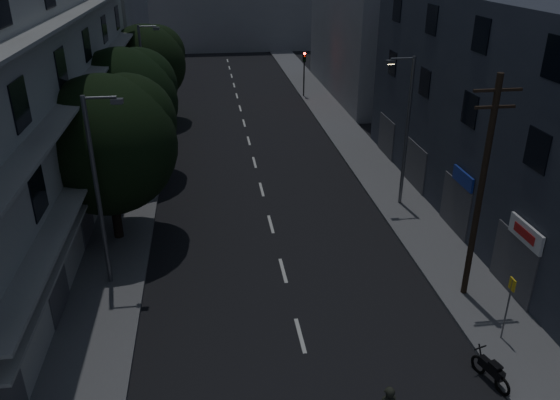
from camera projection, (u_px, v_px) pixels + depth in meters
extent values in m
plane|color=black|center=(254.00, 160.00, 36.80)|extent=(160.00, 160.00, 0.00)
cube|color=#565659|center=(140.00, 164.00, 35.84)|extent=(3.00, 90.00, 0.15)
cube|color=#565659|center=(362.00, 153.00, 37.70)|extent=(3.00, 90.00, 0.15)
cube|color=beige|center=(300.00, 335.00, 20.19)|extent=(0.15, 2.00, 0.01)
cube|color=beige|center=(283.00, 270.00, 24.23)|extent=(0.15, 2.00, 0.01)
cube|color=beige|center=(271.00, 224.00, 28.27)|extent=(0.15, 2.00, 0.01)
cube|color=beige|center=(262.00, 189.00, 32.31)|extent=(0.15, 2.00, 0.01)
cube|color=beige|center=(254.00, 162.00, 36.35)|extent=(0.15, 2.00, 0.01)
cube|color=beige|center=(249.00, 141.00, 40.39)|extent=(0.15, 2.00, 0.01)
cube|color=beige|center=(244.00, 123.00, 44.43)|extent=(0.15, 2.00, 0.01)
cube|color=beige|center=(240.00, 108.00, 48.47)|extent=(0.15, 2.00, 0.01)
cube|color=beige|center=(237.00, 96.00, 52.51)|extent=(0.15, 2.00, 0.01)
cube|color=beige|center=(234.00, 85.00, 56.55)|extent=(0.15, 2.00, 0.01)
cube|color=beige|center=(232.00, 76.00, 60.59)|extent=(0.15, 2.00, 0.01)
cube|color=beige|center=(229.00, 68.00, 64.64)|extent=(0.15, 2.00, 0.01)
cube|color=beige|center=(228.00, 61.00, 68.68)|extent=(0.15, 2.00, 0.01)
cube|color=#9F9F9A|center=(15.00, 86.00, 26.08)|extent=(6.00, 36.00, 14.00)
cube|color=black|center=(3.00, 387.00, 15.09)|extent=(0.06, 1.60, 1.60)
cube|color=black|center=(54.00, 271.00, 20.48)|extent=(0.06, 1.60, 1.60)
cube|color=black|center=(84.00, 204.00, 25.87)|extent=(0.06, 1.60, 1.60)
cube|color=black|center=(104.00, 159.00, 31.25)|extent=(0.06, 1.60, 1.60)
cube|color=black|center=(117.00, 128.00, 36.64)|extent=(0.06, 1.60, 1.60)
cube|color=black|center=(128.00, 105.00, 42.03)|extent=(0.06, 1.60, 1.60)
cube|color=black|center=(38.00, 194.00, 19.13)|extent=(0.06, 1.60, 1.60)
cube|color=black|center=(73.00, 139.00, 24.52)|extent=(0.06, 1.60, 1.60)
cube|color=black|center=(96.00, 105.00, 29.90)|extent=(0.06, 1.60, 1.60)
cube|color=black|center=(111.00, 80.00, 35.29)|extent=(0.06, 1.60, 1.60)
cube|color=black|center=(123.00, 63.00, 40.68)|extent=(0.06, 1.60, 1.60)
cube|color=black|center=(20.00, 104.00, 17.78)|extent=(0.06, 1.60, 1.60)
cube|color=black|center=(61.00, 68.00, 23.16)|extent=(0.06, 1.60, 1.60)
cube|color=black|center=(87.00, 45.00, 28.55)|extent=(0.06, 1.60, 1.60)
cube|color=black|center=(104.00, 29.00, 33.94)|extent=(0.06, 1.60, 1.60)
cube|color=black|center=(117.00, 18.00, 39.33)|extent=(0.06, 1.60, 1.60)
cube|color=gray|center=(99.00, 143.00, 27.78)|extent=(1.00, 32.40, 0.12)
cube|color=gray|center=(90.00, 80.00, 26.42)|extent=(1.00, 32.40, 0.12)
cube|color=gray|center=(79.00, 10.00, 25.07)|extent=(1.00, 32.40, 0.12)
cube|color=gray|center=(99.00, 159.00, 28.14)|extent=(0.80, 32.40, 0.12)
cube|color=#424247|center=(57.00, 285.00, 20.73)|extent=(0.06, 2.40, 2.40)
cube|color=#424247|center=(86.00, 215.00, 26.12)|extent=(0.06, 2.40, 2.40)
cube|color=#424247|center=(105.00, 169.00, 31.51)|extent=(0.06, 2.40, 2.40)
cube|color=#424247|center=(119.00, 136.00, 36.90)|extent=(0.06, 2.40, 2.40)
cube|color=#424247|center=(129.00, 112.00, 42.28)|extent=(0.06, 2.40, 2.40)
cube|color=#2B2F3A|center=(522.00, 121.00, 26.09)|extent=(6.00, 28.00, 11.00)
cube|color=black|center=(537.00, 150.00, 19.99)|extent=(0.06, 1.40, 1.50)
cube|color=black|center=(470.00, 110.00, 24.93)|extent=(0.06, 1.40, 1.50)
cube|color=black|center=(425.00, 83.00, 29.86)|extent=(0.06, 1.40, 1.50)
cube|color=black|center=(392.00, 63.00, 34.80)|extent=(0.06, 1.40, 1.50)
cube|color=black|center=(556.00, 59.00, 18.59)|extent=(0.06, 1.40, 1.50)
cube|color=black|center=(481.00, 35.00, 23.53)|extent=(0.06, 1.40, 1.50)
cube|color=black|center=(432.00, 20.00, 28.47)|extent=(0.06, 1.40, 1.50)
cube|color=black|center=(397.00, 9.00, 33.41)|extent=(0.06, 1.40, 1.50)
cube|color=#424247|center=(513.00, 264.00, 22.06)|extent=(0.06, 3.00, 2.60)
cube|color=#424247|center=(455.00, 206.00, 26.99)|extent=(0.06, 3.00, 2.60)
cube|color=#424247|center=(415.00, 166.00, 31.93)|extent=(0.06, 3.00, 2.60)
cube|color=#424247|center=(386.00, 137.00, 36.87)|extent=(0.06, 3.00, 2.60)
cube|color=silver|center=(526.00, 233.00, 20.88)|extent=(0.12, 2.20, 0.80)
cube|color=#B21414|center=(524.00, 234.00, 20.87)|extent=(0.02, 1.40, 0.36)
cube|color=navy|center=(463.00, 178.00, 25.82)|extent=(0.12, 2.00, 0.70)
cube|color=slate|center=(106.00, 4.00, 52.59)|extent=(6.00, 20.00, 16.00)
cube|color=slate|center=(364.00, 24.00, 50.80)|extent=(6.00, 20.00, 13.00)
cube|color=slate|center=(223.00, 11.00, 75.10)|extent=(24.00, 8.00, 10.00)
cylinder|color=black|center=(114.00, 197.00, 25.88)|extent=(0.44, 0.44, 4.29)
sphere|color=black|center=(106.00, 145.00, 24.79)|extent=(6.43, 6.43, 6.43)
sphere|color=black|center=(128.00, 122.00, 25.29)|extent=(4.50, 4.50, 4.50)
sphere|color=black|center=(84.00, 140.00, 23.91)|extent=(4.18, 4.18, 4.18)
cylinder|color=black|center=(129.00, 144.00, 32.96)|extent=(0.44, 0.44, 4.21)
sphere|color=black|center=(123.00, 103.00, 31.89)|extent=(6.34, 6.34, 6.34)
sphere|color=black|center=(140.00, 86.00, 32.38)|extent=(4.44, 4.44, 4.44)
sphere|color=black|center=(107.00, 98.00, 31.02)|extent=(4.12, 4.12, 4.12)
cylinder|color=black|center=(149.00, 96.00, 43.69)|extent=(0.44, 0.44, 4.12)
sphere|color=black|center=(146.00, 65.00, 42.65)|extent=(6.15, 6.15, 6.15)
sphere|color=black|center=(158.00, 53.00, 43.13)|extent=(4.30, 4.30, 4.30)
sphere|color=black|center=(135.00, 60.00, 41.81)|extent=(3.99, 3.99, 3.99)
cylinder|color=black|center=(304.00, 79.00, 51.23)|extent=(0.12, 0.12, 3.20)
cube|color=black|center=(304.00, 57.00, 50.36)|extent=(0.28, 0.22, 0.90)
sphere|color=#FF0C05|center=(305.00, 54.00, 50.09)|extent=(0.22, 0.22, 0.22)
sphere|color=#3F330C|center=(305.00, 57.00, 50.22)|extent=(0.22, 0.22, 0.22)
sphere|color=black|center=(305.00, 60.00, 50.34)|extent=(0.22, 0.22, 0.22)
cylinder|color=black|center=(164.00, 88.00, 48.12)|extent=(0.12, 0.12, 3.20)
cube|color=black|center=(162.00, 64.00, 47.25)|extent=(0.28, 0.22, 0.90)
sphere|color=black|center=(162.00, 61.00, 46.98)|extent=(0.22, 0.22, 0.22)
sphere|color=#3F330C|center=(162.00, 64.00, 47.11)|extent=(0.22, 0.22, 0.22)
sphere|color=#0CFF26|center=(162.00, 68.00, 47.23)|extent=(0.22, 0.22, 0.22)
cylinder|color=#595A61|center=(98.00, 195.00, 21.54)|extent=(0.18, 0.18, 8.00)
cylinder|color=#595A61|center=(100.00, 98.00, 19.97)|extent=(1.20, 0.10, 0.10)
cube|color=#595A61|center=(117.00, 101.00, 20.11)|extent=(0.45, 0.25, 0.18)
cube|color=#4C4C4C|center=(117.00, 104.00, 20.15)|extent=(0.35, 0.18, 0.04)
cylinder|color=#55575C|center=(407.00, 133.00, 28.65)|extent=(0.18, 0.18, 8.00)
cylinder|color=#55575C|center=(403.00, 58.00, 26.93)|extent=(1.20, 0.10, 0.10)
cube|color=#55575C|center=(391.00, 62.00, 26.92)|extent=(0.45, 0.25, 0.18)
cube|color=#FFD88C|center=(391.00, 64.00, 26.96)|extent=(0.35, 0.18, 0.04)
cylinder|color=slate|center=(144.00, 83.00, 39.30)|extent=(0.18, 0.18, 8.00)
cylinder|color=slate|center=(147.00, 26.00, 37.72)|extent=(1.20, 0.10, 0.10)
cube|color=slate|center=(156.00, 28.00, 37.86)|extent=(0.45, 0.25, 0.18)
cube|color=#4C4C4C|center=(156.00, 30.00, 37.90)|extent=(0.35, 0.18, 0.04)
cylinder|color=black|center=(480.00, 193.00, 20.56)|extent=(0.24, 0.24, 9.00)
cube|color=black|center=(498.00, 90.00, 18.91)|extent=(1.80, 0.10, 0.10)
cube|color=black|center=(495.00, 107.00, 19.17)|extent=(1.50, 0.10, 0.10)
cylinder|color=#595B60|center=(507.00, 309.00, 19.33)|extent=(0.06, 0.06, 2.50)
cube|color=yellow|center=(512.00, 284.00, 18.89)|extent=(0.05, 0.35, 0.45)
torus|color=black|center=(502.00, 386.00, 17.48)|extent=(0.27, 0.65, 0.65)
torus|color=black|center=(478.00, 365.00, 18.39)|extent=(0.27, 0.65, 0.65)
cube|color=black|center=(491.00, 368.00, 17.81)|extent=(0.50, 1.03, 0.32)
cube|color=black|center=(496.00, 365.00, 17.60)|extent=(0.38, 0.47, 0.09)
cylinder|color=black|center=(481.00, 356.00, 18.18)|extent=(0.16, 0.40, 0.77)
cube|color=black|center=(480.00, 348.00, 18.14)|extent=(0.49, 0.17, 0.04)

